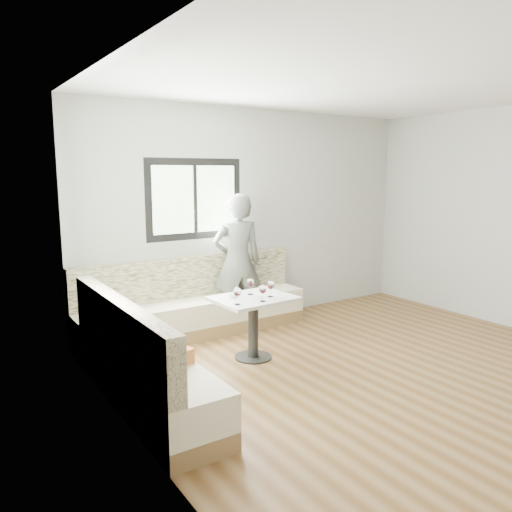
# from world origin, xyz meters

# --- Properties ---
(room) EXTENTS (5.01, 5.01, 2.81)m
(room) POSITION_xyz_m (-0.08, 0.08, 1.41)
(room) COLOR brown
(room) RESTS_ON ground
(banquette) EXTENTS (2.90, 2.80, 0.95)m
(banquette) POSITION_xyz_m (-1.59, 1.62, 0.33)
(banquette) COLOR olive
(banquette) RESTS_ON ground
(table) EXTENTS (0.85, 0.68, 0.68)m
(table) POSITION_xyz_m (-0.88, 1.20, 0.51)
(table) COLOR black
(table) RESTS_ON ground
(person) EXTENTS (0.71, 0.56, 1.72)m
(person) POSITION_xyz_m (-0.47, 2.20, 0.86)
(person) COLOR #535751
(person) RESTS_ON ground
(olive_ramekin) EXTENTS (0.10, 0.10, 0.04)m
(olive_ramekin) POSITION_xyz_m (-1.06, 1.30, 0.70)
(olive_ramekin) COLOR white
(olive_ramekin) RESTS_ON table
(wine_glass_a) EXTENTS (0.08, 0.08, 0.18)m
(wine_glass_a) POSITION_xyz_m (-1.18, 1.03, 0.80)
(wine_glass_a) COLOR white
(wine_glass_a) RESTS_ON table
(wine_glass_b) EXTENTS (0.08, 0.08, 0.18)m
(wine_glass_b) POSITION_xyz_m (-0.89, 0.99, 0.80)
(wine_glass_b) COLOR white
(wine_glass_b) RESTS_ON table
(wine_glass_c) EXTENTS (0.08, 0.08, 0.18)m
(wine_glass_c) POSITION_xyz_m (-0.72, 1.11, 0.80)
(wine_glass_c) COLOR white
(wine_glass_c) RESTS_ON table
(wine_glass_d) EXTENTS (0.08, 0.08, 0.18)m
(wine_glass_d) POSITION_xyz_m (-0.84, 1.31, 0.80)
(wine_glass_d) COLOR white
(wine_glass_d) RESTS_ON table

